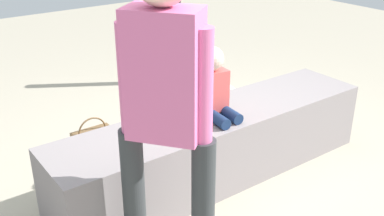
{
  "coord_description": "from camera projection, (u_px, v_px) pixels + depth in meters",
  "views": [
    {
      "loc": [
        -1.81,
        -2.19,
        1.82
      ],
      "look_at": [
        -0.41,
        -0.27,
        0.75
      ],
      "focal_mm": 42.74,
      "sensor_mm": 36.0,
      "label": 1
    }
  ],
  "objects": [
    {
      "name": "water_bottle_near_gift",
      "position": [
        268.0,
        110.0,
        4.15
      ],
      "size": [
        0.06,
        0.06,
        0.21
      ],
      "color": "silver",
      "rests_on": "ground_plane"
    },
    {
      "name": "water_bottle_far_side",
      "position": [
        220.0,
        98.0,
        4.39
      ],
      "size": [
        0.07,
        0.07,
        0.23
      ],
      "color": "silver",
      "rests_on": "ground_plane"
    },
    {
      "name": "railing_post",
      "position": [
        176.0,
        39.0,
        4.87
      ],
      "size": [
        0.36,
        0.36,
        1.28
      ],
      "color": "black",
      "rests_on": "ground_plane"
    },
    {
      "name": "ground_plane",
      "position": [
        216.0,
        175.0,
        3.34
      ],
      "size": [
        12.0,
        12.0,
        0.0
      ],
      "primitive_type": "plane",
      "color": "#A99F8A"
    },
    {
      "name": "child_seated",
      "position": [
        213.0,
        87.0,
        3.01
      ],
      "size": [
        0.28,
        0.32,
        0.48
      ],
      "color": "navy",
      "rests_on": "concrete_ledge"
    },
    {
      "name": "cake_box_white",
      "position": [
        216.0,
        91.0,
        4.67
      ],
      "size": [
        0.36,
        0.33,
        0.11
      ],
      "primitive_type": "cube",
      "rotation": [
        0.0,
        0.0,
        -0.23
      ],
      "color": "white",
      "rests_on": "ground_plane"
    },
    {
      "name": "concrete_ledge",
      "position": [
        216.0,
        145.0,
        3.24
      ],
      "size": [
        2.42,
        0.54,
        0.5
      ],
      "primitive_type": "cube",
      "color": "gray",
      "rests_on": "ground_plane"
    },
    {
      "name": "gift_bag",
      "position": [
        193.0,
        120.0,
        3.81
      ],
      "size": [
        0.21,
        0.11,
        0.36
      ],
      "color": "#4C99E0",
      "rests_on": "ground_plane"
    },
    {
      "name": "adult_standing",
      "position": [
        165.0,
        96.0,
        2.11
      ],
      "size": [
        0.37,
        0.42,
        1.67
      ],
      "color": "#2F3335",
      "rests_on": "ground_plane"
    },
    {
      "name": "cake_plate",
      "position": [
        185.0,
        127.0,
        2.89
      ],
      "size": [
        0.22,
        0.22,
        0.07
      ],
      "color": "#4CA5D8",
      "rests_on": "concrete_ledge"
    },
    {
      "name": "handbag_brown_canvas",
      "position": [
        94.0,
        145.0,
        3.49
      ],
      "size": [
        0.3,
        0.14,
        0.36
      ],
      "color": "brown",
      "rests_on": "ground_plane"
    },
    {
      "name": "handbag_black_leather",
      "position": [
        166.0,
        143.0,
        3.54
      ],
      "size": [
        0.3,
        0.12,
        0.33
      ],
      "color": "black",
      "rests_on": "ground_plane"
    }
  ]
}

